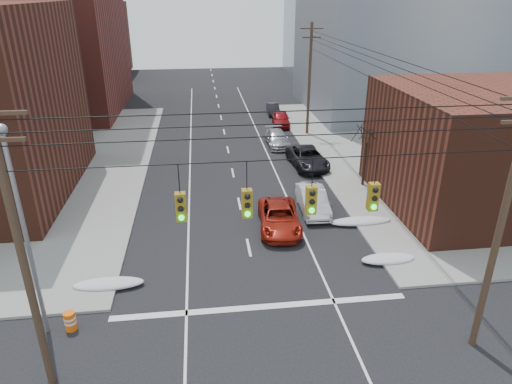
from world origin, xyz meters
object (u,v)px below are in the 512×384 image
object	(u,v)px
parked_car_d	(277,138)
parked_car_e	(281,119)
parked_car_b	(313,200)
construction_barrel	(70,321)
parked_car_a	(314,195)
parked_car_c	(308,158)
lot_car_b	(60,149)
lot_car_d	(45,147)
lot_car_a	(42,168)
red_pickup	(279,217)
parked_car_f	(273,109)

from	to	relation	value
parked_car_d	parked_car_e	distance (m)	7.22
parked_car_b	construction_barrel	size ratio (longest dim) A/B	5.32
parked_car_a	parked_car_b	xyz separation A→B (m)	(-0.39, -1.17, 0.12)
parked_car_c	parked_car_e	world-z (taller)	parked_car_c
parked_car_c	lot_car_b	distance (m)	21.88
parked_car_c	lot_car_d	distance (m)	23.64
parked_car_d	lot_car_a	xyz separation A→B (m)	(-19.89, -5.80, 0.08)
lot_car_b	parked_car_a	bearing A→B (deg)	-127.64
red_pickup	lot_car_d	world-z (taller)	red_pickup
parked_car_d	parked_car_b	bearing A→B (deg)	-90.26
lot_car_a	parked_car_c	bearing A→B (deg)	-66.55
red_pickup	parked_car_c	world-z (taller)	parked_car_c
lot_car_d	construction_barrel	size ratio (longest dim) A/B	4.01
parked_car_e	parked_car_c	bearing A→B (deg)	-83.51
parked_car_a	lot_car_d	size ratio (longest dim) A/B	1.08
parked_car_c	lot_car_a	size ratio (longest dim) A/B	1.48
parked_car_b	lot_car_a	distance (m)	21.68
parked_car_c	construction_barrel	bearing A→B (deg)	-132.87
parked_car_f	lot_car_d	size ratio (longest dim) A/B	1.08
lot_car_d	lot_car_a	bearing A→B (deg)	-144.15
red_pickup	lot_car_b	xyz separation A→B (m)	(-17.07, 15.52, 0.03)
construction_barrel	lot_car_b	bearing A→B (deg)	105.19
parked_car_a	lot_car_d	bearing A→B (deg)	144.60
red_pickup	parked_car_e	bearing A→B (deg)	84.25
red_pickup	construction_barrel	world-z (taller)	red_pickup
parked_car_c	parked_car_a	bearing A→B (deg)	-103.71
parked_car_c	lot_car_b	world-z (taller)	parked_car_c
parked_car_a	lot_car_a	distance (m)	21.61
parked_car_f	lot_car_a	xyz separation A→B (m)	(-21.43, -17.94, 0.15)
parked_car_a	parked_car_c	size ratio (longest dim) A/B	0.68
red_pickup	lot_car_b	size ratio (longest dim) A/B	1.19
parked_car_f	parked_car_d	bearing A→B (deg)	-94.42
parked_car_b	lot_car_d	size ratio (longest dim) A/B	1.32
lot_car_d	construction_barrel	xyz separation A→B (m)	(7.99, -24.65, -0.30)
parked_car_b	parked_car_e	world-z (taller)	parked_car_b
parked_car_e	lot_car_a	distance (m)	25.03
parked_car_a	parked_car_b	bearing A→B (deg)	-112.50
parked_car_e	lot_car_d	world-z (taller)	parked_car_e
construction_barrel	parked_car_b	bearing A→B (deg)	37.59
parked_car_c	construction_barrel	distance (m)	23.92
red_pickup	lot_car_d	xyz separation A→B (m)	(-18.64, 16.53, 0.02)
parked_car_c	parked_car_d	xyz separation A→B (m)	(-1.60, 5.96, -0.08)
parked_car_c	parked_car_d	bearing A→B (deg)	100.65
parked_car_b	construction_barrel	xyz separation A→B (m)	(-13.30, -10.24, -0.32)
parked_car_e	parked_car_a	bearing A→B (deg)	-86.89
lot_car_a	construction_barrel	bearing A→B (deg)	-136.88
red_pickup	parked_car_c	distance (m)	11.41
lot_car_a	lot_car_b	xyz separation A→B (m)	(0.17, 4.77, -0.01)
parked_car_c	lot_car_d	bearing A→B (deg)	161.11
red_pickup	parked_car_d	xyz separation A→B (m)	(2.65, 16.55, -0.04)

